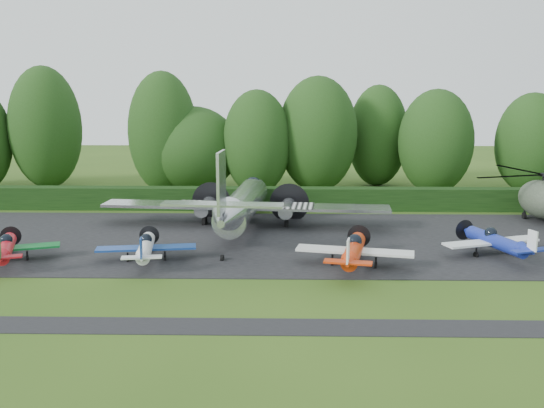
{
  "coord_description": "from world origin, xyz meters",
  "views": [
    {
      "loc": [
        1.43,
        -32.38,
        11.01
      ],
      "look_at": [
        0.53,
        10.89,
        2.5
      ],
      "focal_mm": 40.0,
      "sensor_mm": 36.0,
      "label": 1
    }
  ],
  "objects_px": {
    "transport_plane": "(242,205)",
    "light_plane_blue": "(496,241)",
    "light_plane_red": "(6,248)",
    "light_plane_white": "(146,247)",
    "light_plane_orange": "(354,250)",
    "helicopter": "(543,196)"
  },
  "relations": [
    {
      "from": "light_plane_blue",
      "to": "light_plane_orange",
      "type": "bearing_deg",
      "value": -145.41
    },
    {
      "from": "transport_plane",
      "to": "light_plane_blue",
      "type": "distance_m",
      "value": 18.36
    },
    {
      "from": "light_plane_blue",
      "to": "light_plane_white",
      "type": "bearing_deg",
      "value": -156.76
    },
    {
      "from": "light_plane_red",
      "to": "light_plane_white",
      "type": "relative_size",
      "value": 1.01
    },
    {
      "from": "light_plane_red",
      "to": "light_plane_white",
      "type": "bearing_deg",
      "value": 21.7
    },
    {
      "from": "transport_plane",
      "to": "light_plane_orange",
      "type": "relative_size",
      "value": 3.0
    },
    {
      "from": "light_plane_red",
      "to": "light_plane_white",
      "type": "height_order",
      "value": "light_plane_red"
    },
    {
      "from": "light_plane_red",
      "to": "helicopter",
      "type": "distance_m",
      "value": 40.54
    },
    {
      "from": "light_plane_white",
      "to": "helicopter",
      "type": "relative_size",
      "value": 0.45
    },
    {
      "from": "light_plane_red",
      "to": "light_plane_blue",
      "type": "bearing_deg",
      "value": 23.14
    },
    {
      "from": "light_plane_red",
      "to": "transport_plane",
      "type": "bearing_deg",
      "value": 51.88
    },
    {
      "from": "transport_plane",
      "to": "light_plane_blue",
      "type": "relative_size",
      "value": 3.22
    },
    {
      "from": "light_plane_blue",
      "to": "transport_plane",
      "type": "bearing_deg",
      "value": 176.46
    },
    {
      "from": "light_plane_red",
      "to": "light_plane_blue",
      "type": "relative_size",
      "value": 0.95
    },
    {
      "from": "light_plane_blue",
      "to": "helicopter",
      "type": "xyz_separation_m",
      "value": [
        7.35,
        10.55,
        1.08
      ]
    },
    {
      "from": "light_plane_red",
      "to": "light_plane_orange",
      "type": "height_order",
      "value": "light_plane_orange"
    },
    {
      "from": "transport_plane",
      "to": "light_plane_blue",
      "type": "bearing_deg",
      "value": -27.27
    },
    {
      "from": "transport_plane",
      "to": "light_plane_blue",
      "type": "height_order",
      "value": "transport_plane"
    },
    {
      "from": "transport_plane",
      "to": "light_plane_red",
      "type": "distance_m",
      "value": 16.88
    },
    {
      "from": "transport_plane",
      "to": "helicopter",
      "type": "relative_size",
      "value": 1.56
    },
    {
      "from": "light_plane_white",
      "to": "helicopter",
      "type": "xyz_separation_m",
      "value": [
        29.8,
        12.28,
        1.15
      ]
    },
    {
      "from": "light_plane_orange",
      "to": "helicopter",
      "type": "height_order",
      "value": "helicopter"
    }
  ]
}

